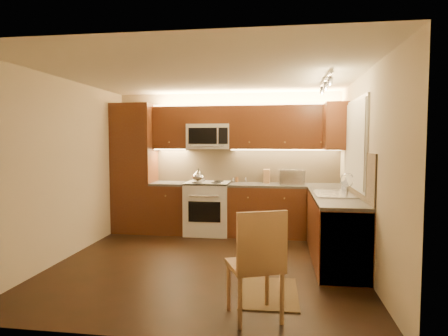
% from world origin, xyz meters
% --- Properties ---
extents(floor, '(4.00, 4.00, 0.01)m').
position_xyz_m(floor, '(0.00, 0.00, 0.00)').
color(floor, black).
rests_on(floor, ground).
extents(ceiling, '(4.00, 4.00, 0.01)m').
position_xyz_m(ceiling, '(0.00, 0.00, 2.50)').
color(ceiling, beige).
rests_on(ceiling, ground).
extents(wall_back, '(4.00, 0.01, 2.50)m').
position_xyz_m(wall_back, '(0.00, 2.00, 1.25)').
color(wall_back, '#CAB794').
rests_on(wall_back, ground).
extents(wall_front, '(4.00, 0.01, 2.50)m').
position_xyz_m(wall_front, '(0.00, -2.00, 1.25)').
color(wall_front, '#CAB794').
rests_on(wall_front, ground).
extents(wall_left, '(0.01, 4.00, 2.50)m').
position_xyz_m(wall_left, '(-2.00, 0.00, 1.25)').
color(wall_left, '#CAB794').
rests_on(wall_left, ground).
extents(wall_right, '(0.01, 4.00, 2.50)m').
position_xyz_m(wall_right, '(2.00, 0.00, 1.25)').
color(wall_right, '#CAB794').
rests_on(wall_right, ground).
extents(pantry, '(0.70, 0.60, 2.30)m').
position_xyz_m(pantry, '(-1.65, 1.70, 1.15)').
color(pantry, '#4D1E10').
rests_on(pantry, floor).
extents(base_cab_back_left, '(0.62, 0.60, 0.86)m').
position_xyz_m(base_cab_back_left, '(-0.99, 1.70, 0.43)').
color(base_cab_back_left, '#4D1E10').
rests_on(base_cab_back_left, floor).
extents(counter_back_left, '(0.62, 0.60, 0.04)m').
position_xyz_m(counter_back_left, '(-0.99, 1.70, 0.88)').
color(counter_back_left, '#312F2C').
rests_on(counter_back_left, base_cab_back_left).
extents(base_cab_back_right, '(1.92, 0.60, 0.86)m').
position_xyz_m(base_cab_back_right, '(1.04, 1.70, 0.43)').
color(base_cab_back_right, '#4D1E10').
rests_on(base_cab_back_right, floor).
extents(counter_back_right, '(1.92, 0.60, 0.04)m').
position_xyz_m(counter_back_right, '(1.04, 1.70, 0.88)').
color(counter_back_right, '#312F2C').
rests_on(counter_back_right, base_cab_back_right).
extents(base_cab_right, '(0.60, 2.00, 0.86)m').
position_xyz_m(base_cab_right, '(1.70, 0.40, 0.43)').
color(base_cab_right, '#4D1E10').
rests_on(base_cab_right, floor).
extents(counter_right, '(0.60, 2.00, 0.04)m').
position_xyz_m(counter_right, '(1.70, 0.40, 0.88)').
color(counter_right, '#312F2C').
rests_on(counter_right, base_cab_right).
extents(dishwasher, '(0.58, 0.60, 0.84)m').
position_xyz_m(dishwasher, '(1.70, -0.30, 0.43)').
color(dishwasher, silver).
rests_on(dishwasher, floor).
extents(backsplash_back, '(3.30, 0.02, 0.60)m').
position_xyz_m(backsplash_back, '(0.35, 1.99, 1.20)').
color(backsplash_back, tan).
rests_on(backsplash_back, wall_back).
extents(backsplash_right, '(0.02, 2.00, 0.60)m').
position_xyz_m(backsplash_right, '(1.99, 0.40, 1.20)').
color(backsplash_right, tan).
rests_on(backsplash_right, wall_right).
extents(upper_cab_back_left, '(0.62, 0.35, 0.75)m').
position_xyz_m(upper_cab_back_left, '(-0.99, 1.82, 1.88)').
color(upper_cab_back_left, '#4D1E10').
rests_on(upper_cab_back_left, wall_back).
extents(upper_cab_back_right, '(1.92, 0.35, 0.75)m').
position_xyz_m(upper_cab_back_right, '(1.04, 1.82, 1.88)').
color(upper_cab_back_right, '#4D1E10').
rests_on(upper_cab_back_right, wall_back).
extents(upper_cab_bridge, '(0.76, 0.35, 0.31)m').
position_xyz_m(upper_cab_bridge, '(-0.30, 1.82, 2.09)').
color(upper_cab_bridge, '#4D1E10').
rests_on(upper_cab_bridge, wall_back).
extents(upper_cab_right_corner, '(0.35, 0.50, 0.75)m').
position_xyz_m(upper_cab_right_corner, '(1.82, 1.40, 1.88)').
color(upper_cab_right_corner, '#4D1E10').
rests_on(upper_cab_right_corner, wall_right).
extents(stove, '(0.76, 0.65, 0.92)m').
position_xyz_m(stove, '(-0.30, 1.68, 0.46)').
color(stove, silver).
rests_on(stove, floor).
extents(microwave, '(0.76, 0.38, 0.44)m').
position_xyz_m(microwave, '(-0.30, 1.81, 1.72)').
color(microwave, silver).
rests_on(microwave, wall_back).
extents(window_frame, '(0.03, 1.44, 1.24)m').
position_xyz_m(window_frame, '(1.99, 0.55, 1.60)').
color(window_frame, silver).
rests_on(window_frame, wall_right).
extents(window_blinds, '(0.02, 1.36, 1.16)m').
position_xyz_m(window_blinds, '(1.97, 0.55, 1.60)').
color(window_blinds, silver).
rests_on(window_blinds, wall_right).
extents(sink, '(0.52, 0.86, 0.15)m').
position_xyz_m(sink, '(1.70, 0.55, 0.98)').
color(sink, silver).
rests_on(sink, counter_right).
extents(faucet, '(0.20, 0.04, 0.30)m').
position_xyz_m(faucet, '(1.88, 0.55, 1.05)').
color(faucet, silver).
rests_on(faucet, counter_right).
extents(track_light_bar, '(0.04, 1.20, 0.03)m').
position_xyz_m(track_light_bar, '(1.55, 0.40, 2.46)').
color(track_light_bar, silver).
rests_on(track_light_bar, ceiling).
extents(kettle, '(0.25, 0.25, 0.25)m').
position_xyz_m(kettle, '(-0.43, 1.47, 1.05)').
color(kettle, silver).
rests_on(kettle, stove).
extents(toaster_oven, '(0.44, 0.34, 0.25)m').
position_xyz_m(toaster_oven, '(1.15, 1.69, 1.03)').
color(toaster_oven, silver).
rests_on(toaster_oven, counter_back_right).
extents(knife_block, '(0.11, 0.18, 0.24)m').
position_xyz_m(knife_block, '(0.72, 1.85, 1.02)').
color(knife_block, '#A37049').
rests_on(knife_block, counter_back_right).
extents(spice_jar_a, '(0.05, 0.05, 0.09)m').
position_xyz_m(spice_jar_a, '(0.35, 1.88, 0.95)').
color(spice_jar_a, silver).
rests_on(spice_jar_a, counter_back_right).
extents(spice_jar_b, '(0.05, 0.05, 0.09)m').
position_xyz_m(spice_jar_b, '(0.19, 1.94, 0.95)').
color(spice_jar_b, brown).
rests_on(spice_jar_b, counter_back_right).
extents(spice_jar_c, '(0.04, 0.04, 0.09)m').
position_xyz_m(spice_jar_c, '(0.14, 1.83, 0.94)').
color(spice_jar_c, silver).
rests_on(spice_jar_c, counter_back_right).
extents(spice_jar_d, '(0.05, 0.05, 0.11)m').
position_xyz_m(spice_jar_d, '(0.73, 1.94, 0.95)').
color(spice_jar_d, '#A05930').
rests_on(spice_jar_d, counter_back_right).
extents(soap_bottle, '(0.12, 0.12, 0.20)m').
position_xyz_m(soap_bottle, '(1.94, 1.06, 1.00)').
color(soap_bottle, silver).
rests_on(soap_bottle, counter_right).
extents(rug, '(0.62, 0.92, 0.01)m').
position_xyz_m(rug, '(0.85, -0.90, 0.01)').
color(rug, black).
rests_on(rug, floor).
extents(dining_chair, '(0.60, 0.60, 1.03)m').
position_xyz_m(dining_chair, '(0.73, -1.47, 0.52)').
color(dining_chair, '#A37049').
rests_on(dining_chair, floor).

